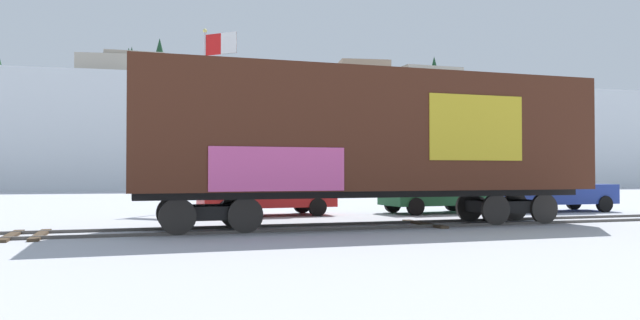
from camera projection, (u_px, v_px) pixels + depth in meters
ground_plane at (358, 227)px, 17.21m from camera, size 260.00×260.00×0.00m
track at (317, 227)px, 16.81m from camera, size 59.98×5.34×0.08m
freight_car at (369, 135)px, 17.34m from camera, size 13.46×3.81×4.61m
flagpole at (212, 89)px, 25.37m from camera, size 1.34×1.08×7.67m
hillside at (215, 142)px, 71.41m from camera, size 142.80×37.89×14.96m
parked_car_red at (266, 193)px, 21.73m from camera, size 4.94×2.37×1.56m
parked_car_green at (434, 191)px, 23.09m from camera, size 4.23×2.37×1.76m
parked_car_blue at (557, 189)px, 24.11m from camera, size 4.38×2.12×1.79m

